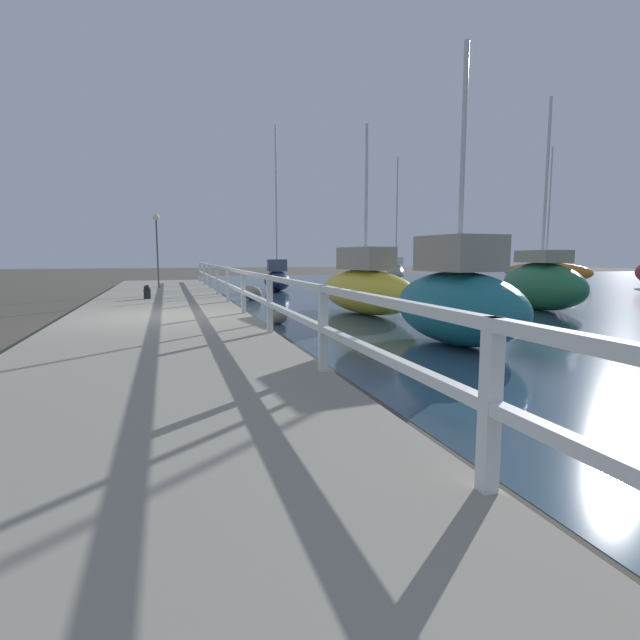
# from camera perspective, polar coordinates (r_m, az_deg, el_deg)

# --- Properties ---
(ground_plane) EXTENTS (120.00, 120.00, 0.00)m
(ground_plane) POSITION_cam_1_polar(r_m,az_deg,el_deg) (12.22, -17.90, -0.73)
(ground_plane) COLOR #4C473D
(dock_walkway) EXTENTS (4.16, 36.00, 0.25)m
(dock_walkway) POSITION_cam_1_polar(r_m,az_deg,el_deg) (12.21, -17.93, -0.14)
(dock_walkway) COLOR gray
(dock_walkway) RESTS_ON ground
(railing) EXTENTS (0.10, 32.50, 1.04)m
(railing) POSITION_cam_1_polar(r_m,az_deg,el_deg) (12.26, -8.77, 4.10)
(railing) COLOR white
(railing) RESTS_ON dock_walkway
(boulder_mid_strip) EXTENTS (0.43, 0.39, 0.32)m
(boulder_mid_strip) POSITION_cam_1_polar(r_m,az_deg,el_deg) (12.09, -4.89, 0.28)
(boulder_mid_strip) COLOR slate
(boulder_mid_strip) RESTS_ON ground
(boulder_far_strip) EXTENTS (0.70, 0.63, 0.53)m
(boulder_far_strip) POSITION_cam_1_polar(r_m,az_deg,el_deg) (18.87, -7.73, 3.08)
(boulder_far_strip) COLOR gray
(boulder_far_strip) RESTS_ON ground
(boulder_near_dock) EXTENTS (0.48, 0.43, 0.36)m
(boulder_near_dock) POSITION_cam_1_polar(r_m,az_deg,el_deg) (22.00, -8.31, 3.45)
(boulder_near_dock) COLOR gray
(boulder_near_dock) RESTS_ON ground
(mooring_bollard) EXTENTS (0.23, 0.23, 0.45)m
(mooring_bollard) POSITION_cam_1_polar(r_m,az_deg,el_deg) (17.18, -19.15, 3.05)
(mooring_bollard) COLOR black
(mooring_bollard) RESTS_ON dock_walkway
(dock_lamp) EXTENTS (0.28, 0.28, 3.20)m
(dock_lamp) POSITION_cam_1_polar(r_m,az_deg,el_deg) (23.27, -18.17, 9.51)
(dock_lamp) COLOR #514C47
(dock_lamp) RESTS_ON dock_walkway
(sailboat_gray) EXTENTS (2.13, 3.69, 7.35)m
(sailboat_gray) POSITION_cam_1_polar(r_m,az_deg,el_deg) (30.36, 8.65, 5.45)
(sailboat_gray) COLOR gray
(sailboat_gray) RESTS_ON water_surface
(sailboat_green) EXTENTS (2.37, 4.95, 6.28)m
(sailboat_green) POSITION_cam_1_polar(r_m,az_deg,el_deg) (16.79, 23.92, 3.85)
(sailboat_green) COLOR #236B42
(sailboat_green) RESTS_ON water_surface
(sailboat_yellow) EXTENTS (2.00, 4.74, 5.19)m
(sailboat_yellow) POSITION_cam_1_polar(r_m,az_deg,el_deg) (14.17, 5.19, 3.73)
(sailboat_yellow) COLOR gold
(sailboat_yellow) RESTS_ON water_surface
(sailboat_navy) EXTENTS (1.69, 3.65, 7.60)m
(sailboat_navy) POSITION_cam_1_polar(r_m,az_deg,el_deg) (23.91, -4.93, 4.85)
(sailboat_navy) COLOR #192347
(sailboat_navy) RESTS_ON water_surface
(sailboat_orange) EXTENTS (2.57, 5.98, 8.18)m
(sailboat_orange) POSITION_cam_1_polar(r_m,az_deg,el_deg) (34.23, 24.39, 5.22)
(sailboat_orange) COLOR orange
(sailboat_orange) RESTS_ON water_surface
(sailboat_teal) EXTENTS (1.84, 3.43, 5.33)m
(sailboat_teal) POSITION_cam_1_polar(r_m,az_deg,el_deg) (9.52, 15.48, 2.13)
(sailboat_teal) COLOR #1E707A
(sailboat_teal) RESTS_ON water_surface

